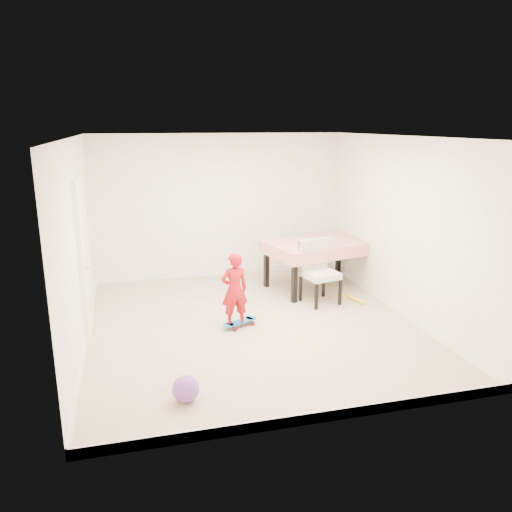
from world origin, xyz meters
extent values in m
plane|color=tan|center=(0.00, 0.00, 0.00)|extent=(5.00, 5.00, 0.00)
cube|color=white|center=(0.00, 0.00, 2.58)|extent=(4.50, 5.00, 0.04)
cube|color=white|center=(0.00, 2.48, 1.30)|extent=(4.50, 0.04, 2.60)
cube|color=white|center=(0.00, -2.48, 1.30)|extent=(4.50, 0.04, 2.60)
cube|color=white|center=(-2.23, 0.00, 1.30)|extent=(0.04, 5.00, 2.60)
cube|color=white|center=(2.23, 0.00, 1.30)|extent=(0.04, 5.00, 2.60)
cube|color=white|center=(-2.22, 0.30, 1.02)|extent=(0.11, 0.94, 2.11)
cube|color=white|center=(0.00, 2.49, 0.06)|extent=(4.50, 0.02, 0.12)
cube|color=white|center=(0.00, -2.49, 0.06)|extent=(4.50, 0.02, 0.12)
cube|color=white|center=(-2.24, 0.00, 0.06)|extent=(0.02, 5.00, 0.12)
cube|color=white|center=(2.24, 0.00, 0.06)|extent=(0.02, 5.00, 0.12)
imported|color=red|center=(-0.27, -0.05, 0.52)|extent=(0.41, 0.30, 1.05)
sphere|color=purple|center=(-1.16, -1.79, 0.14)|extent=(0.28, 0.28, 0.28)
cylinder|color=yellow|center=(1.84, 0.52, 0.03)|extent=(0.16, 0.40, 0.06)
camera|label=1|loc=(-1.60, -6.40, 2.77)|focal=35.00mm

